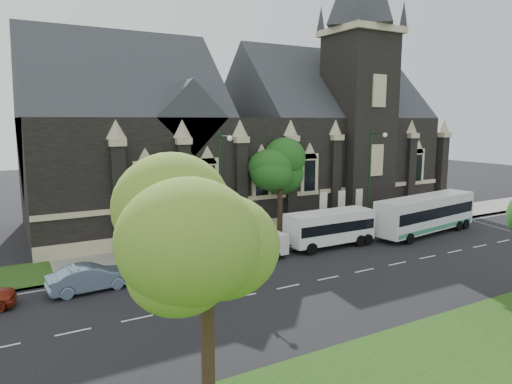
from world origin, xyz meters
TOP-DOWN VIEW (x-y plane):
  - ground at (0.00, 0.00)m, footprint 160.00×160.00m
  - sidewalk at (0.00, 9.50)m, footprint 80.00×5.00m
  - museum at (5.12, 18.78)m, footprint 40.00×17.70m
  - tree_park_near at (-11.77, -8.77)m, footprint 4.42×4.42m
  - tree_walk_right at (3.21, 10.71)m, footprint 4.08×4.08m
  - tree_walk_left at (-5.80, 10.70)m, footprint 3.91×3.91m
  - street_lamp_near at (10.00, 7.09)m, footprint 0.36×1.88m
  - street_lamp_mid at (-4.00, 7.09)m, footprint 0.36×1.88m
  - banner_flag_left at (6.29, 9.00)m, footprint 0.90×0.10m
  - banner_flag_center at (8.29, 9.00)m, footprint 0.90×0.10m
  - banner_flag_right at (10.29, 9.00)m, footprint 0.90×0.10m
  - tour_coach at (14.38, 4.83)m, footprint 11.55×3.93m
  - shuttle_bus at (4.59, 5.69)m, footprint 7.24×2.57m
  - box_trailer at (-1.00, 5.50)m, footprint 3.28×1.93m
  - sedan at (-13.36, 5.11)m, footprint 4.83×1.99m

SIDE VIEW (x-z plane):
  - ground at x=0.00m, z-range 0.00..0.00m
  - sidewalk at x=0.00m, z-range 0.00..0.15m
  - sedan at x=-13.36m, z-range 0.00..1.56m
  - box_trailer at x=-1.00m, z-range 0.12..1.85m
  - shuttle_bus at x=4.59m, z-range 0.22..3.01m
  - tour_coach at x=14.38m, z-range 0.15..3.46m
  - banner_flag_left at x=6.29m, z-range 0.38..4.38m
  - banner_flag_center at x=8.29m, z-range 0.38..4.38m
  - banner_flag_right at x=10.29m, z-range 0.38..4.38m
  - street_lamp_near at x=10.00m, z-range 0.61..9.61m
  - street_lamp_mid at x=-4.00m, z-range 0.61..9.61m
  - tree_walk_left at x=-5.80m, z-range 1.91..9.55m
  - tree_walk_right at x=3.21m, z-range 1.92..9.72m
  - tree_park_near at x=-11.77m, z-range 2.14..10.70m
  - museum at x=5.12m, z-range -6.78..23.12m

